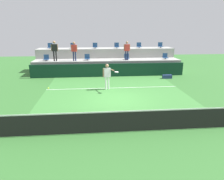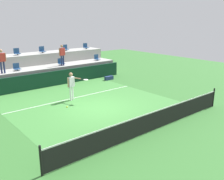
# 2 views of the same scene
# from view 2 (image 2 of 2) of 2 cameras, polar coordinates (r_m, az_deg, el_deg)

# --- Properties ---
(ground_plane) EXTENTS (40.00, 40.00, 0.00)m
(ground_plane) POSITION_cam_2_polar(r_m,az_deg,el_deg) (14.33, -3.21, -4.01)
(ground_plane) COLOR #336B2D
(court_inner_paint) EXTENTS (9.00, 10.00, 0.01)m
(court_inner_paint) POSITION_cam_2_polar(r_m,az_deg,el_deg) (15.10, -5.48, -2.99)
(court_inner_paint) COLOR #3D7F38
(court_inner_paint) RESTS_ON ground_plane
(court_service_line) EXTENTS (9.00, 0.06, 0.00)m
(court_service_line) POSITION_cam_2_polar(r_m,az_deg,el_deg) (16.22, -8.28, -1.73)
(court_service_line) COLOR white
(court_service_line) RESTS_ON ground_plane
(tennis_net) EXTENTS (10.48, 0.08, 1.07)m
(tennis_net) POSITION_cam_2_polar(r_m,az_deg,el_deg) (11.39, 8.95, -6.86)
(tennis_net) COLOR black
(tennis_net) RESTS_ON ground_plane
(sponsor_backboard) EXTENTS (13.00, 0.16, 1.10)m
(sponsor_backboard) POSITION_cam_2_polar(r_m,az_deg,el_deg) (19.14, -14.03, 2.36)
(sponsor_backboard) COLOR #0F3323
(sponsor_backboard) RESTS_ON ground_plane
(seating_tier_lower) EXTENTS (13.00, 1.80, 1.25)m
(seating_tier_lower) POSITION_cam_2_polar(r_m,az_deg,el_deg) (20.28, -15.67, 3.20)
(seating_tier_lower) COLOR #9E9E99
(seating_tier_lower) RESTS_ON ground_plane
(seating_tier_upper) EXTENTS (13.00, 1.80, 2.10)m
(seating_tier_upper) POSITION_cam_2_polar(r_m,az_deg,el_deg) (21.83, -17.73, 5.04)
(seating_tier_upper) COLOR #9E9E99
(seating_tier_upper) RESTS_ON ground_plane
(stadium_chair_lower_left) EXTENTS (0.44, 0.40, 0.52)m
(stadium_chair_lower_left) POSITION_cam_2_polar(r_m,az_deg,el_deg) (19.41, -20.62, 4.76)
(stadium_chair_lower_left) COLOR #2D2D33
(stadium_chair_lower_left) RESTS_ON seating_tier_lower
(stadium_chair_lower_right) EXTENTS (0.44, 0.40, 0.52)m
(stadium_chair_lower_right) POSITION_cam_2_polar(r_m,az_deg,el_deg) (20.82, -11.40, 6.15)
(stadium_chair_lower_right) COLOR #2D2D33
(stadium_chair_lower_right) RESTS_ON seating_tier_lower
(stadium_chair_lower_far_right) EXTENTS (0.44, 0.40, 0.52)m
(stadium_chair_lower_far_right) POSITION_cam_2_polar(r_m,az_deg,el_deg) (22.70, -3.43, 7.22)
(stadium_chair_lower_far_right) COLOR #2D2D33
(stadium_chair_lower_far_right) RESTS_ON seating_tier_lower
(stadium_chair_upper_mid_left) EXTENTS (0.44, 0.40, 0.52)m
(stadium_chair_upper_mid_left) POSITION_cam_2_polar(r_m,az_deg,el_deg) (21.22, -20.59, 7.96)
(stadium_chair_upper_mid_left) COLOR #2D2D33
(stadium_chair_upper_mid_left) RESTS_ON seating_tier_upper
(stadium_chair_upper_mid_right) EXTENTS (0.44, 0.40, 0.52)m
(stadium_chair_upper_mid_right) POSITION_cam_2_polar(r_m,az_deg,el_deg) (21.99, -15.43, 8.64)
(stadium_chair_upper_mid_right) COLOR #2D2D33
(stadium_chair_upper_mid_right) RESTS_ON seating_tier_upper
(stadium_chair_upper_right) EXTENTS (0.44, 0.40, 0.52)m
(stadium_chair_upper_right) POSITION_cam_2_polar(r_m,az_deg,el_deg) (22.98, -10.41, 9.23)
(stadium_chair_upper_right) COLOR #2D2D33
(stadium_chair_upper_right) RESTS_ON seating_tier_upper
(stadium_chair_upper_far_right) EXTENTS (0.44, 0.40, 0.52)m
(stadium_chair_upper_far_right) POSITION_cam_2_polar(r_m,az_deg,el_deg) (24.09, -5.92, 9.70)
(stadium_chair_upper_far_right) COLOR #2D2D33
(stadium_chair_upper_far_right) RESTS_ON seating_tier_upper
(tennis_player) EXTENTS (1.01, 1.14, 1.73)m
(tennis_player) POSITION_cam_2_polar(r_m,az_deg,el_deg) (15.51, -9.04, 1.48)
(tennis_player) COLOR white
(tennis_player) RESTS_ON ground_plane
(spectator_leaning_on_rail) EXTENTS (0.57, 0.28, 1.63)m
(spectator_leaning_on_rail) POSITION_cam_2_polar(r_m,az_deg,el_deg) (18.62, -23.53, 6.40)
(spectator_leaning_on_rail) COLOR navy
(spectator_leaning_on_rail) RESTS_ON seating_tier_lower
(spectator_in_grey) EXTENTS (0.58, 0.24, 1.64)m
(spectator_in_grey) POSITION_cam_2_polar(r_m,az_deg,el_deg) (20.34, -11.14, 8.12)
(spectator_in_grey) COLOR navy
(spectator_in_grey) RESTS_ON seating_tier_lower
(tennis_ball) EXTENTS (0.07, 0.07, 0.07)m
(tennis_ball) POSITION_cam_2_polar(r_m,az_deg,el_deg) (10.21, -10.07, -3.79)
(tennis_ball) COLOR #CCE033
(equipment_bag) EXTENTS (0.76, 0.28, 0.30)m
(equipment_bag) POSITION_cam_2_polar(r_m,az_deg,el_deg) (20.74, -0.68, 2.72)
(equipment_bag) COLOR navy
(equipment_bag) RESTS_ON ground_plane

